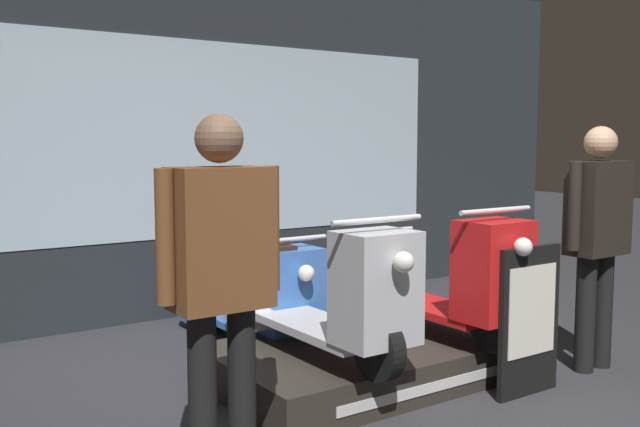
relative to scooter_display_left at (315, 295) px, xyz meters
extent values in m
plane|color=#2D2D33|center=(0.42, -0.94, -0.61)|extent=(30.00, 30.00, 0.00)
cube|color=#23282D|center=(0.42, 2.27, 0.99)|extent=(8.80, 0.08, 3.20)
cube|color=silver|center=(0.42, 2.22, 0.94)|extent=(4.84, 0.01, 1.70)
cube|color=#2D2823|center=(0.46, 0.01, -0.49)|extent=(2.04, 1.18, 0.24)
cube|color=silver|center=(0.46, -0.58, -0.50)|extent=(1.43, 0.01, 0.06)
cylinder|color=black|center=(0.00, -0.61, -0.18)|extent=(0.09, 0.36, 0.36)
cylinder|color=black|center=(0.00, 0.64, -0.18)|extent=(0.09, 0.36, 0.36)
cube|color=#BCBCC1|center=(0.00, 0.01, -0.19)|extent=(0.40, 1.14, 0.05)
cube|color=#BCBCC1|center=(0.00, -0.59, 0.14)|extent=(0.42, 0.32, 0.61)
cube|color=#BCBCC1|center=(0.00, 0.61, -0.09)|extent=(0.44, 0.38, 0.41)
cube|color=black|center=(0.00, 0.60, 0.17)|extent=(0.32, 0.34, 0.12)
cylinder|color=silver|center=(0.00, -0.59, 0.51)|extent=(0.59, 0.03, 0.03)
sphere|color=white|center=(0.00, -0.81, 0.31)|extent=(0.11, 0.11, 0.11)
cylinder|color=black|center=(0.92, -0.61, -0.18)|extent=(0.09, 0.36, 0.36)
cylinder|color=black|center=(0.92, 0.64, -0.18)|extent=(0.09, 0.36, 0.36)
cube|color=red|center=(0.92, 0.01, -0.19)|extent=(0.40, 1.14, 0.05)
cube|color=red|center=(0.92, -0.59, 0.14)|extent=(0.42, 0.32, 0.61)
cube|color=red|center=(0.92, 0.61, -0.09)|extent=(0.44, 0.38, 0.41)
cube|color=black|center=(0.92, 0.60, 0.17)|extent=(0.32, 0.34, 0.12)
cylinder|color=silver|center=(0.92, -0.59, 0.51)|extent=(0.59, 0.03, 0.03)
sphere|color=white|center=(0.92, -0.81, 0.31)|extent=(0.11, 0.11, 0.11)
cylinder|color=black|center=(0.14, 0.51, -0.43)|extent=(0.09, 0.36, 0.36)
cylinder|color=black|center=(0.14, 1.76, -0.43)|extent=(0.09, 0.36, 0.36)
cube|color=#386BBC|center=(0.14, 1.13, -0.43)|extent=(0.40, 1.14, 0.05)
cube|color=#386BBC|center=(0.14, 0.53, -0.10)|extent=(0.42, 0.32, 0.61)
cube|color=#386BBC|center=(0.14, 1.73, -0.33)|extent=(0.44, 0.38, 0.41)
cube|color=black|center=(0.14, 1.72, -0.07)|extent=(0.32, 0.34, 0.12)
cylinder|color=silver|center=(0.14, 0.52, 0.26)|extent=(0.59, 0.03, 0.03)
sphere|color=white|center=(0.14, 0.31, 0.07)|extent=(0.11, 0.11, 0.11)
cylinder|color=black|center=(0.95, 0.51, -0.43)|extent=(0.09, 0.36, 0.36)
cylinder|color=black|center=(0.95, 1.76, -0.43)|extent=(0.09, 0.36, 0.36)
cube|color=#BCBCC1|center=(0.95, 1.13, -0.43)|extent=(0.40, 1.14, 0.05)
cube|color=#BCBCC1|center=(0.95, 0.53, -0.10)|extent=(0.42, 0.32, 0.61)
cube|color=#BCBCC1|center=(0.95, 1.73, -0.33)|extent=(0.44, 0.38, 0.41)
cube|color=black|center=(0.95, 1.72, -0.07)|extent=(0.32, 0.34, 0.12)
cylinder|color=silver|center=(0.95, 0.52, 0.26)|extent=(0.59, 0.03, 0.03)
sphere|color=white|center=(0.95, 0.31, 0.07)|extent=(0.11, 0.11, 0.11)
cylinder|color=black|center=(-1.07, -0.69, -0.21)|extent=(0.13, 0.13, 0.79)
cylinder|color=black|center=(-0.87, -0.69, -0.21)|extent=(0.13, 0.13, 0.79)
cube|color=brown|center=(-0.97, -0.69, 0.50)|extent=(0.44, 0.24, 0.63)
cylinder|color=brown|center=(-1.23, -0.69, 0.53)|extent=(0.08, 0.08, 0.58)
cylinder|color=brown|center=(-0.71, -0.69, 0.53)|extent=(0.08, 0.08, 0.58)
sphere|color=brown|center=(-0.97, -0.69, 0.94)|extent=(0.22, 0.22, 0.22)
cylinder|color=black|center=(1.70, -0.69, -0.22)|extent=(0.13, 0.13, 0.78)
cylinder|color=black|center=(1.89, -0.69, -0.22)|extent=(0.13, 0.13, 0.78)
cube|color=black|center=(1.80, -0.69, 0.49)|extent=(0.42, 0.24, 0.62)
cylinder|color=black|center=(1.55, -0.69, 0.51)|extent=(0.08, 0.08, 0.57)
cylinder|color=black|center=(2.05, -0.69, 0.51)|extent=(0.08, 0.08, 0.57)
sphere|color=tan|center=(1.80, -0.69, 0.92)|extent=(0.21, 0.21, 0.21)
cube|color=black|center=(1.04, -0.77, -0.15)|extent=(0.50, 0.04, 0.91)
cube|color=white|center=(1.04, -0.79, -0.09)|extent=(0.41, 0.01, 0.55)
camera|label=1|loc=(-2.38, -3.51, 0.93)|focal=40.00mm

